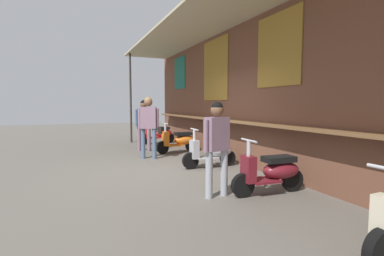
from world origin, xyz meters
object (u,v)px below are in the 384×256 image
(scooter_orange, at_px, (180,140))
(scooter_maroon, at_px, (273,172))
(scooter_silver, at_px, (213,151))
(shopper_browsing, at_px, (217,139))
(shopper_with_handbag, at_px, (149,121))
(shopper_passing, at_px, (144,120))
(scooter_red, at_px, (159,134))

(scooter_orange, distance_m, scooter_maroon, 4.55)
(scooter_silver, relative_size, shopper_browsing, 0.88)
(scooter_silver, relative_size, shopper_with_handbag, 0.80)
(scooter_orange, xyz_separation_m, shopper_with_handbag, (0.62, -1.16, 0.69))
(scooter_orange, bearing_deg, shopper_passing, -40.30)
(scooter_orange, bearing_deg, shopper_browsing, 75.27)
(shopper_browsing, distance_m, shopper_passing, 5.08)
(scooter_silver, xyz_separation_m, shopper_with_handbag, (-1.68, -1.16, 0.69))
(scooter_red, distance_m, shopper_passing, 1.89)
(shopper_with_handbag, xyz_separation_m, shopper_passing, (-1.38, 0.18, -0.04))
(scooter_maroon, xyz_separation_m, shopper_passing, (-5.32, -0.97, 0.65))
(scooter_orange, relative_size, shopper_browsing, 0.88)
(scooter_red, bearing_deg, shopper_browsing, 78.37)
(shopper_passing, bearing_deg, scooter_silver, -152.74)
(shopper_browsing, bearing_deg, scooter_maroon, -116.44)
(scooter_maroon, relative_size, shopper_with_handbag, 0.80)
(shopper_browsing, height_order, shopper_passing, shopper_passing)
(scooter_silver, bearing_deg, shopper_with_handbag, -53.01)
(shopper_with_handbag, bearing_deg, shopper_passing, 15.19)
(scooter_red, distance_m, shopper_browsing, 6.67)
(scooter_red, xyz_separation_m, shopper_with_handbag, (2.88, -1.16, 0.69))
(scooter_orange, relative_size, shopper_passing, 0.83)
(scooter_silver, relative_size, shopper_passing, 0.83)
(scooter_red, relative_size, shopper_with_handbag, 0.80)
(scooter_maroon, xyz_separation_m, shopper_browsing, (-0.23, -0.97, 0.58))
(scooter_silver, xyz_separation_m, scooter_maroon, (2.25, -0.00, 0.00))
(shopper_browsing, bearing_deg, shopper_with_handbag, -10.00)
(scooter_red, height_order, shopper_passing, shopper_passing)
(scooter_maroon, xyz_separation_m, shopper_with_handbag, (-3.93, -1.16, 0.69))
(scooter_maroon, bearing_deg, scooter_silver, -86.24)
(scooter_silver, bearing_deg, shopper_browsing, 66.78)
(shopper_passing, bearing_deg, scooter_maroon, -159.98)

